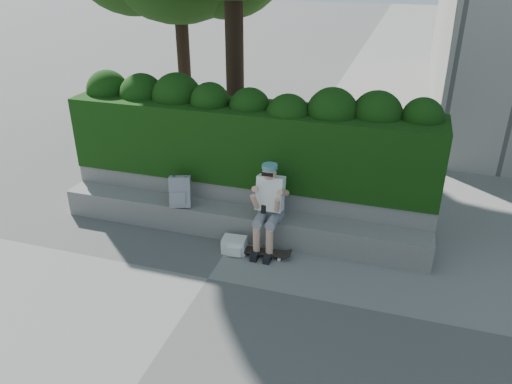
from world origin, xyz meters
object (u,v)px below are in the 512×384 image
(skateboard, at_px, (262,252))
(backpack_plaid, at_px, (180,192))
(backpack_ground, at_px, (234,245))
(person, at_px, (269,204))

(skateboard, distance_m, backpack_plaid, 1.65)
(backpack_plaid, bearing_deg, skateboard, -31.59)
(backpack_ground, bearing_deg, skateboard, -3.04)
(skateboard, relative_size, backpack_ground, 2.19)
(skateboard, bearing_deg, backpack_plaid, 162.34)
(backpack_plaid, bearing_deg, person, -21.03)
(backpack_plaid, distance_m, backpack_ground, 1.25)
(person, relative_size, skateboard, 1.76)
(person, height_order, skateboard, person)
(person, bearing_deg, skateboard, -93.19)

